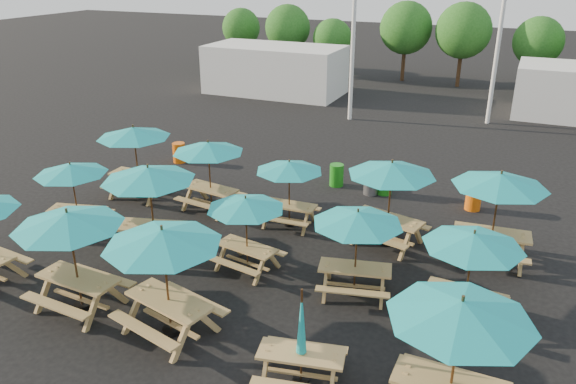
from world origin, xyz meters
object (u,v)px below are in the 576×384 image
at_px(picnic_unit_10, 358,222).
at_px(picnic_unit_12, 461,316).
at_px(picnic_unit_7, 246,207).
at_px(picnic_unit_14, 500,185).
at_px(picnic_unit_1, 71,173).
at_px(picnic_unit_6, 163,243).
at_px(waste_bin_1, 337,175).
at_px(picnic_unit_5, 208,151).
at_px(waste_bin_4, 473,198).
at_px(picnic_unit_3, 69,224).
at_px(picnic_unit_8, 289,170).
at_px(waste_bin_2, 371,183).
at_px(picnic_unit_9, 301,346).
at_px(waste_bin_0, 179,153).
at_px(waste_bin_3, 385,183).
at_px(picnic_unit_4, 149,178).
at_px(picnic_unit_2, 134,136).
at_px(picnic_unit_13, 473,244).
at_px(picnic_unit_11, 392,173).

height_order(picnic_unit_10, picnic_unit_12, picnic_unit_12).
relative_size(picnic_unit_7, picnic_unit_14, 0.88).
relative_size(picnic_unit_1, picnic_unit_6, 0.85).
distance_m(picnic_unit_6, picnic_unit_7, 3.12).
xyz_separation_m(picnic_unit_6, waste_bin_1, (0.52, 9.60, -1.82)).
distance_m(picnic_unit_5, waste_bin_4, 8.65).
bearing_deg(picnic_unit_3, picnic_unit_8, 69.38).
relative_size(picnic_unit_8, waste_bin_2, 2.64).
xyz_separation_m(picnic_unit_1, picnic_unit_10, (8.58, -0.01, 0.07)).
xyz_separation_m(picnic_unit_3, picnic_unit_14, (8.52, 6.17, 0.03)).
xyz_separation_m(picnic_unit_9, waste_bin_0, (-9.26, 9.80, -0.47)).
relative_size(picnic_unit_7, waste_bin_3, 2.92).
bearing_deg(picnic_unit_8, picnic_unit_9, -67.10).
distance_m(picnic_unit_4, picnic_unit_9, 6.62).
height_order(picnic_unit_1, picnic_unit_3, picnic_unit_3).
bearing_deg(picnic_unit_14, picnic_unit_1, -169.82).
bearing_deg(picnic_unit_5, picnic_unit_10, -18.53).
bearing_deg(picnic_unit_4, waste_bin_3, 39.11).
relative_size(picnic_unit_9, picnic_unit_14, 0.80).
bearing_deg(picnic_unit_14, picnic_unit_2, 176.05).
bearing_deg(waste_bin_4, picnic_unit_3, -129.33).
xyz_separation_m(picnic_unit_10, waste_bin_4, (2.06, 6.30, -1.53)).
bearing_deg(waste_bin_2, picnic_unit_4, -123.71).
distance_m(picnic_unit_2, waste_bin_0, 3.97).
xyz_separation_m(picnic_unit_4, waste_bin_4, (7.72, 6.53, -1.83)).
distance_m(picnic_unit_2, picnic_unit_10, 9.04).
bearing_deg(picnic_unit_2, waste_bin_3, 23.11).
distance_m(waste_bin_3, waste_bin_4, 2.97).
height_order(picnic_unit_5, picnic_unit_12, picnic_unit_12).
bearing_deg(picnic_unit_2, picnic_unit_7, -29.06).
distance_m(picnic_unit_3, picnic_unit_14, 10.52).
xyz_separation_m(picnic_unit_10, waste_bin_2, (-1.34, 6.24, -1.53)).
height_order(picnic_unit_14, waste_bin_1, picnic_unit_14).
bearing_deg(picnic_unit_6, picnic_unit_12, 12.01).
relative_size(waste_bin_2, waste_bin_4, 1.00).
distance_m(picnic_unit_4, picnic_unit_13, 8.25).
bearing_deg(picnic_unit_6, picnic_unit_1, 163.92).
height_order(waste_bin_1, waste_bin_4, same).
bearing_deg(picnic_unit_5, picnic_unit_11, 7.57).
distance_m(picnic_unit_7, waste_bin_3, 6.91).
height_order(picnic_unit_10, picnic_unit_11, picnic_unit_11).
relative_size(picnic_unit_11, picnic_unit_12, 1.16).
distance_m(picnic_unit_1, waste_bin_4, 12.45).
relative_size(picnic_unit_8, waste_bin_4, 2.64).
relative_size(waste_bin_2, waste_bin_3, 1.00).
height_order(picnic_unit_8, picnic_unit_13, picnic_unit_13).
bearing_deg(waste_bin_1, waste_bin_2, -11.67).
xyz_separation_m(picnic_unit_12, waste_bin_2, (-4.06, 9.52, -1.81)).
xyz_separation_m(waste_bin_0, waste_bin_1, (6.59, 0.13, 0.00)).
bearing_deg(picnic_unit_3, picnic_unit_1, 136.68).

